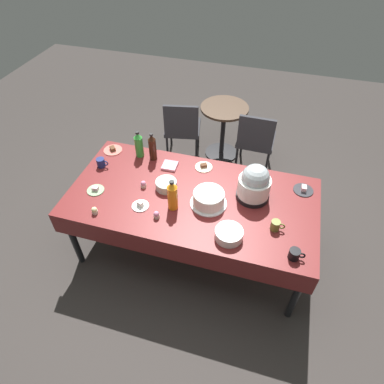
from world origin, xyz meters
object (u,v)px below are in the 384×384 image
object	(u,v)px
dessert_plate_sage	(96,190)
maroon_chair_left	(182,126)
dessert_plate_charcoal	(303,190)
cupcake_rose	(143,184)
glass_salad_bowl	(166,185)
coffee_mug_navy	(101,163)
soda_bottle_cola	(152,147)
dessert_plate_cream	(204,167)
slow_cooker	(254,184)
cupcake_mint	(95,211)
soda_bottle_lime_soda	(139,145)
ceramic_snack_bowl	(229,234)
dessert_plate_coral	(113,150)
cupcake_lemon	(156,215)
maroon_chair_right	(256,138)
potluck_table	(192,201)
dessert_plate_white	(140,205)
frosted_layer_cake	(209,199)
coffee_mug_olive	(276,225)
cupcake_berry	(251,175)
soda_bottle_orange_juice	(172,196)

from	to	relation	value
dessert_plate_sage	maroon_chair_left	world-z (taller)	maroon_chair_left
dessert_plate_charcoal	cupcake_rose	xyz separation A→B (m)	(-1.40, -0.35, 0.02)
glass_salad_bowl	coffee_mug_navy	bearing A→B (deg)	170.95
cupcake_rose	soda_bottle_cola	size ratio (longest dim) A/B	0.23
dessert_plate_sage	dessert_plate_cream	distance (m)	1.04
slow_cooker	cupcake_rose	xyz separation A→B (m)	(-0.97, -0.15, -0.13)
cupcake_mint	soda_bottle_lime_soda	distance (m)	0.84
ceramic_snack_bowl	dessert_plate_coral	xyz separation A→B (m)	(-1.37, 0.77, -0.03)
cupcake_mint	cupcake_lemon	xyz separation A→B (m)	(0.52, 0.10, 0.00)
maroon_chair_left	coffee_mug_navy	bearing A→B (deg)	-108.61
cupcake_mint	maroon_chair_right	world-z (taller)	maroon_chair_right
potluck_table	slow_cooker	xyz separation A→B (m)	(0.51, 0.14, 0.22)
dessert_plate_sage	dessert_plate_charcoal	size ratio (longest dim) A/B	0.86
dessert_plate_white	dessert_plate_cream	world-z (taller)	dessert_plate_white
frosted_layer_cake	coffee_mug_olive	bearing A→B (deg)	-12.03
slow_cooker	cupcake_mint	size ratio (longest dim) A/B	5.11
frosted_layer_cake	glass_salad_bowl	xyz separation A→B (m)	(-0.42, 0.09, -0.03)
dessert_plate_cream	soda_bottle_cola	world-z (taller)	soda_bottle_cola
cupcake_berry	maroon_chair_right	distance (m)	1.07
potluck_table	soda_bottle_orange_juice	world-z (taller)	soda_bottle_orange_juice
potluck_table	coffee_mug_olive	distance (m)	0.77
maroon_chair_left	maroon_chair_right	world-z (taller)	same
cupcake_lemon	soda_bottle_orange_juice	xyz separation A→B (m)	(0.09, 0.15, 0.11)
soda_bottle_orange_juice	potluck_table	bearing A→B (deg)	55.86
slow_cooker	soda_bottle_lime_soda	size ratio (longest dim) A/B	1.21
cupcake_rose	maroon_chair_left	distance (m)	1.45
dessert_plate_cream	cupcake_rose	distance (m)	0.62
coffee_mug_navy	dessert_plate_charcoal	bearing A→B (deg)	5.87
cupcake_berry	potluck_table	bearing A→B (deg)	-140.25
dessert_plate_sage	dessert_plate_charcoal	bearing A→B (deg)	16.09
ceramic_snack_bowl	maroon_chair_left	bearing A→B (deg)	117.95
frosted_layer_cake	coffee_mug_navy	size ratio (longest dim) A/B	2.68
slow_cooker	dessert_plate_white	distance (m)	0.99
cupcake_mint	dessert_plate_white	bearing A→B (deg)	28.30
cupcake_rose	coffee_mug_navy	distance (m)	0.53
soda_bottle_cola	soda_bottle_lime_soda	size ratio (longest dim) A/B	1.05
cupcake_berry	soda_bottle_orange_juice	distance (m)	0.81
cupcake_mint	soda_bottle_cola	world-z (taller)	soda_bottle_cola
dessert_plate_cream	soda_bottle_orange_juice	world-z (taller)	soda_bottle_orange_juice
dessert_plate_cream	maroon_chair_left	xyz separation A→B (m)	(-0.54, 1.00, -0.27)
slow_cooker	dessert_plate_charcoal	bearing A→B (deg)	25.63
glass_salad_bowl	maroon_chair_right	world-z (taller)	maroon_chair_right
cupcake_mint	cupcake_lemon	world-z (taller)	same
ceramic_snack_bowl	coffee_mug_navy	world-z (taller)	coffee_mug_navy
maroon_chair_right	glass_salad_bowl	bearing A→B (deg)	-115.48
soda_bottle_cola	soda_bottle_orange_juice	bearing A→B (deg)	-55.37
dessert_plate_sage	dessert_plate_white	distance (m)	0.47
frosted_layer_cake	dessert_plate_sage	world-z (taller)	frosted_layer_cake
dessert_plate_coral	coffee_mug_navy	size ratio (longest dim) A/B	1.59
dessert_plate_charcoal	soda_bottle_cola	size ratio (longest dim) A/B	0.60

